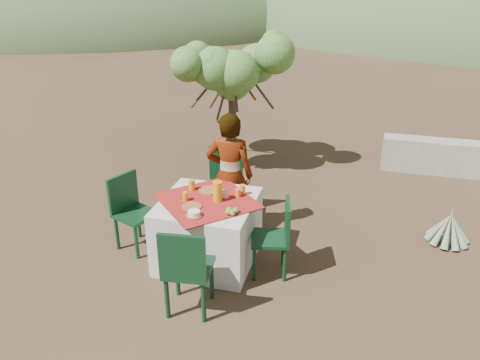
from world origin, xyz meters
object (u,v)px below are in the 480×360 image
Objects in this scene: chair_near at (186,268)px; agave at (449,229)px; chair_far at (225,180)px; person at (230,175)px; chair_right at (277,234)px; shrub_tree at (237,76)px; table at (208,230)px; chair_left at (131,208)px; juice_pitcher at (218,191)px.

chair_near is 3.32m from agave.
person reaches higher than chair_far.
person is (-0.73, 0.70, 0.31)m from chair_right.
chair_far is 0.61× the size of person.
agave is (2.81, 0.07, -0.35)m from chair_far.
chair_far is at bearing -152.84° from chair_right.
table is at bearing -81.30° from shrub_tree.
chair_left is at bearing 25.33° from person.
person is at bearing -170.09° from agave.
table is at bearing -89.64° from chair_near.
chair_near is 1.01m from juice_pitcher.
chair_far is at bearing 96.19° from table.
chair_near is 1.71× the size of agave.
juice_pitcher is at bearing -70.18° from chair_left.
person is (0.07, 0.65, 0.41)m from table.
juice_pitcher is (0.05, -0.64, 0.09)m from person.
chair_far is 1.10m from juice_pitcher.
chair_far is at bearing -19.46° from chair_left.
juice_pitcher is at bearing -78.82° from shrub_tree.
shrub_tree is at bearing -169.05° from chair_right.
agave is at bearing -27.16° from shrub_tree.
chair_left reaches higher than table.
juice_pitcher reaches higher than agave.
chair_left is 2.92m from shrub_tree.
chair_right is 3.19m from shrub_tree.
person is at bearing -146.53° from chair_right.
chair_far reaches higher than agave.
agave is at bearing 22.42° from table.
person is 2.74m from agave.
juice_pitcher is (0.23, -1.02, 0.34)m from chair_far.
agave is (2.70, 1.11, -0.19)m from table.
chair_far reaches higher than table.
chair_far is 0.49m from person.
chair_left is at bearing -48.46° from chair_near.
juice_pitcher reaches higher than chair_right.
chair_right is 0.79m from juice_pitcher.
person is (-0.04, 1.59, 0.26)m from chair_near.
chair_left is at bearing -101.75° from shrub_tree.
agave is at bearing 23.00° from juice_pitcher.
chair_right is at bearing -133.91° from chair_near.
juice_pitcher is (-2.58, -1.10, 0.69)m from agave.
chair_near is at bearing -50.46° from chair_right.
chair_left is 1.23m from person.
agave is at bearing 108.58° from chair_right.
person reaches higher than chair_near.
table is 0.98m from chair_left.
chair_near is 0.48× the size of shrub_tree.
juice_pitcher is (-0.68, 0.06, 0.40)m from chair_right.
person is at bearing 84.27° from table.
shrub_tree is at bearing 9.51° from chair_left.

